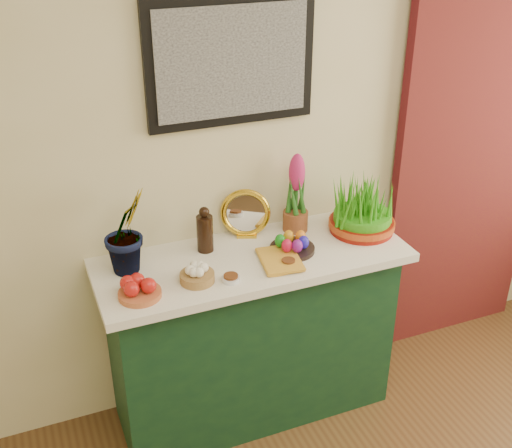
# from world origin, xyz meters

# --- Properties ---
(sideboard) EXTENTS (1.30, 0.45, 0.85)m
(sideboard) POSITION_xyz_m (-0.06, 2.00, 0.42)
(sideboard) COLOR #153B1C
(sideboard) RESTS_ON ground
(tablecloth) EXTENTS (1.40, 0.55, 0.04)m
(tablecloth) POSITION_xyz_m (-0.06, 2.00, 0.87)
(tablecloth) COLOR white
(tablecloth) RESTS_ON sideboard
(hyacinth_green) EXTENTS (0.32, 0.31, 0.49)m
(hyacinth_green) POSITION_xyz_m (-0.59, 2.09, 1.14)
(hyacinth_green) COLOR #276820
(hyacinth_green) RESTS_ON tablecloth
(apple_bowl) EXTENTS (0.19, 0.19, 0.09)m
(apple_bowl) POSITION_xyz_m (-0.60, 1.87, 0.93)
(apple_bowl) COLOR #AF5830
(apple_bowl) RESTS_ON tablecloth
(garlic_basket) EXTENTS (0.18, 0.18, 0.08)m
(garlic_basket) POSITION_xyz_m (-0.35, 1.89, 0.92)
(garlic_basket) COLOR olive
(garlic_basket) RESTS_ON tablecloth
(vinegar_cruet) EXTENTS (0.07, 0.07, 0.22)m
(vinegar_cruet) POSITION_xyz_m (-0.24, 2.12, 0.99)
(vinegar_cruet) COLOR black
(vinegar_cruet) RESTS_ON tablecloth
(mirror) EXTENTS (0.24, 0.14, 0.23)m
(mirror) POSITION_xyz_m (-0.02, 2.19, 1.00)
(mirror) COLOR gold
(mirror) RESTS_ON tablecloth
(book) EXTENTS (0.19, 0.25, 0.03)m
(book) POSITION_xyz_m (-0.05, 1.91, 0.91)
(book) COLOR gold
(book) RESTS_ON tablecloth
(spice_dish_left) EXTENTS (0.08, 0.08, 0.03)m
(spice_dish_left) POSITION_xyz_m (-0.22, 1.84, 0.90)
(spice_dish_left) COLOR silver
(spice_dish_left) RESTS_ON tablecloth
(spice_dish_right) EXTENTS (0.07, 0.07, 0.03)m
(spice_dish_right) POSITION_xyz_m (0.05, 1.86, 0.90)
(spice_dish_right) COLOR silver
(spice_dish_right) RESTS_ON tablecloth
(egg_plate) EXTENTS (0.25, 0.25, 0.08)m
(egg_plate) POSITION_xyz_m (0.12, 1.97, 0.92)
(egg_plate) COLOR black
(egg_plate) RESTS_ON tablecloth
(hyacinth_pink) EXTENTS (0.12, 0.12, 0.39)m
(hyacinth_pink) POSITION_xyz_m (0.22, 2.15, 1.06)
(hyacinth_pink) COLOR brown
(hyacinth_pink) RESTS_ON tablecloth
(wheatgrass_sabzeh) EXTENTS (0.31, 0.31, 0.26)m
(wheatgrass_sabzeh) POSITION_xyz_m (0.51, 2.02, 1.00)
(wheatgrass_sabzeh) COLOR maroon
(wheatgrass_sabzeh) RESTS_ON tablecloth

